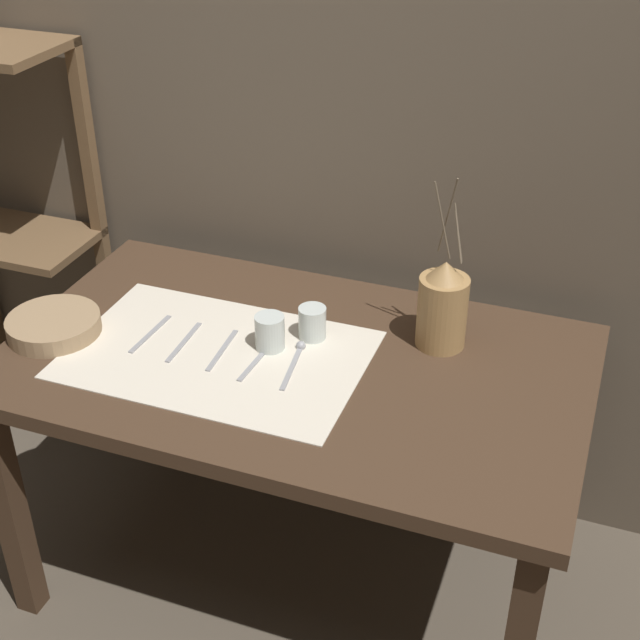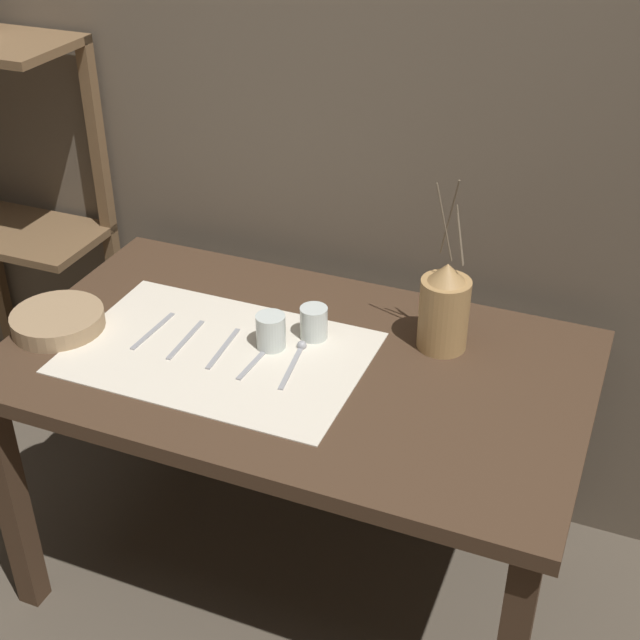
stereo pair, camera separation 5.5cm
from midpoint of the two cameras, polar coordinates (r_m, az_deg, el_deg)
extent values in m
plane|color=brown|center=(2.57, -2.05, -15.87)|extent=(12.00, 12.00, 0.00)
cube|color=brown|center=(2.32, 2.30, 14.23)|extent=(7.00, 0.06, 2.40)
cube|color=#422D1E|center=(2.10, -2.41, -2.92)|extent=(1.37, 0.81, 0.04)
cube|color=#422D1E|center=(2.39, -19.83, -11.35)|extent=(0.06, 0.06, 0.68)
cube|color=#422D1E|center=(2.81, -11.41, -2.61)|extent=(0.06, 0.06, 0.68)
cube|color=#422D1E|center=(2.48, 14.53, -8.28)|extent=(0.06, 0.06, 0.68)
cube|color=brown|center=(2.84, -19.98, 5.00)|extent=(0.52, 0.30, 0.02)
cube|color=brown|center=(2.82, -14.29, 4.35)|extent=(0.04, 0.04, 1.29)
cube|color=beige|center=(2.12, -7.34, -2.20)|extent=(0.70, 0.46, 0.00)
cylinder|color=#A87F4C|center=(2.11, 7.08, 0.51)|extent=(0.12, 0.12, 0.18)
cone|color=#A87F4C|center=(2.06, 7.28, 3.16)|extent=(0.09, 0.09, 0.04)
cylinder|color=brown|center=(2.01, 7.39, 6.61)|extent=(0.04, 0.05, 0.20)
cylinder|color=brown|center=(2.03, 8.07, 5.54)|extent=(0.04, 0.03, 0.13)
cylinder|color=brown|center=(2.02, 8.07, 5.24)|extent=(0.03, 0.03, 0.12)
cylinder|color=brown|center=(2.01, 7.06, 6.30)|extent=(0.05, 0.01, 0.19)
cylinder|color=#9E7F5B|center=(2.27, -17.34, -0.33)|extent=(0.23, 0.23, 0.05)
cylinder|color=silver|center=(2.11, -3.98, -0.79)|extent=(0.07, 0.07, 0.09)
cylinder|color=silver|center=(2.14, -1.24, -0.18)|extent=(0.07, 0.07, 0.08)
cube|color=#939399|center=(2.21, -11.51, -0.88)|extent=(0.02, 0.18, 0.00)
cube|color=#939399|center=(2.17, -9.43, -1.41)|extent=(0.02, 0.18, 0.00)
cube|color=#939399|center=(2.13, -7.02, -1.93)|extent=(0.02, 0.18, 0.00)
cube|color=#939399|center=(2.08, -4.83, -2.60)|extent=(0.02, 0.18, 0.00)
sphere|color=#939399|center=(2.15, -3.73, -1.30)|extent=(0.02, 0.02, 0.02)
cube|color=#939399|center=(2.05, -2.60, -3.08)|extent=(0.04, 0.18, 0.00)
sphere|color=#939399|center=(2.12, -1.98, -1.67)|extent=(0.02, 0.02, 0.02)
camera|label=1|loc=(0.03, -90.79, -0.49)|focal=50.00mm
camera|label=2|loc=(0.03, 89.21, 0.49)|focal=50.00mm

